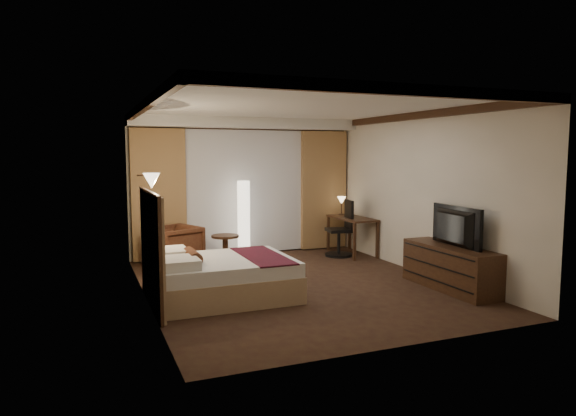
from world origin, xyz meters
name	(u,v)px	position (x,y,z in m)	size (l,w,h in m)	color
floor	(298,285)	(0.00, 0.00, 0.00)	(4.50, 5.50, 0.01)	black
ceiling	(298,107)	(0.00, 0.00, 2.70)	(4.50, 5.50, 0.01)	white
back_wall	(244,187)	(0.00, 2.75, 1.35)	(4.50, 0.02, 2.70)	beige
left_wall	(144,203)	(-2.25, 0.00, 1.35)	(0.02, 5.50, 2.70)	beige
right_wall	(421,193)	(2.25, 0.00, 1.35)	(0.02, 5.50, 2.70)	beige
crown_molding	(298,111)	(0.00, 0.00, 2.64)	(4.50, 5.50, 0.12)	black
soffit	(247,123)	(0.00, 2.50, 2.60)	(4.50, 0.50, 0.20)	white
curtain_sheer	(245,192)	(0.00, 2.67, 1.25)	(2.48, 0.04, 2.45)	silver
curtain_left_drape	(159,195)	(-1.70, 2.61, 1.25)	(1.00, 0.14, 2.45)	#AD824F
curtain_right_drape	(323,190)	(1.70, 2.61, 1.25)	(1.00, 0.14, 2.45)	#AD824F
wall_sconce	(151,181)	(-2.09, 0.48, 1.62)	(0.24, 0.24, 0.24)	white
bed	(223,278)	(-1.24, -0.26, 0.28)	(1.90, 1.48, 0.56)	white
headboard	(152,250)	(-2.20, -0.26, 0.75)	(0.12, 1.78, 1.50)	tan
armchair	(173,245)	(-1.58, 1.89, 0.41)	(0.81, 0.75, 0.83)	#441E14
side_table	(225,250)	(-0.66, 1.79, 0.27)	(0.50, 0.50, 0.55)	black
floor_lamp	(244,219)	(-0.16, 2.28, 0.75)	(0.32, 0.32, 1.51)	white
desk	(352,236)	(1.95, 1.81, 0.38)	(0.55, 1.20, 0.75)	black
desk_lamp	(341,207)	(1.95, 2.26, 0.92)	(0.18, 0.18, 0.34)	#FFD899
office_chair	(339,228)	(1.63, 1.76, 0.56)	(0.53, 0.53, 1.11)	black
dresser	(450,268)	(2.00, -1.08, 0.33)	(0.50, 1.67, 0.65)	black
television	(450,224)	(1.97, -1.08, 0.97)	(1.12, 0.64, 0.15)	black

